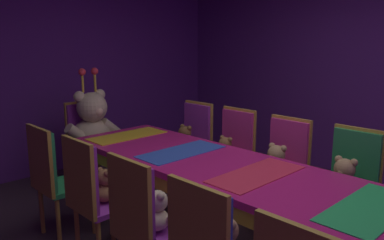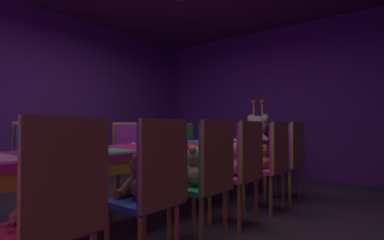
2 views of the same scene
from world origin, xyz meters
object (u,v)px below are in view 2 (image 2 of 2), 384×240
at_px(banquet_table, 161,153).
at_px(chair_right_4, 274,157).
at_px(chair_right_5, 292,153).
at_px(throne_chair, 261,147).
at_px(chair_left_1, 38,161).
at_px(teddy_right_3, 231,162).
at_px(teddy_left_2, 98,159).
at_px(chair_right_0, 59,200).
at_px(teddy_right_4, 262,158).
at_px(chair_left_2, 91,156).
at_px(teddy_right_5, 280,154).
at_px(chair_left_3, 130,153).
at_px(chair_left_4, 164,150).
at_px(teddy_right_0, 44,199).
at_px(teddy_right_2, 195,168).
at_px(chair_left_5, 188,147).
at_px(chair_right_1, 156,180).
at_px(chair_right_3, 244,162).
at_px(king_teddy_bear, 257,138).
at_px(teddy_left_1, 45,165).
at_px(teddy_right_1, 140,179).
at_px(chair_right_2, 210,170).
at_px(teddy_left_4, 172,152).
at_px(teddy_left_3, 137,155).

bearing_deg(banquet_table, chair_right_4, 47.24).
bearing_deg(chair_right_5, throne_chair, -47.45).
xyz_separation_m(chair_left_1, teddy_right_3, (1.49, 1.16, -0.00)).
relative_size(teddy_left_2, chair_right_5, 0.31).
bearing_deg(chair_right_0, teddy_right_4, -86.86).
relative_size(chair_left_2, teddy_right_3, 2.94).
relative_size(chair_left_1, teddy_right_5, 3.16).
bearing_deg(teddy_left_2, chair_left_3, 104.76).
relative_size(chair_left_1, chair_left_4, 1.00).
relative_size(teddy_right_0, teddy_right_5, 0.95).
xyz_separation_m(banquet_table, throne_chair, (0.00, 2.39, -0.06)).
bearing_deg(teddy_right_4, teddy_right_2, 89.76).
bearing_deg(chair_left_3, chair_left_5, 91.21).
distance_m(teddy_left_2, chair_left_4, 1.21).
xyz_separation_m(chair_left_1, chair_right_0, (1.66, -0.66, 0.00)).
bearing_deg(chair_right_1, teddy_right_3, -82.84).
bearing_deg(teddy_right_2, teddy_right_3, -87.56).
relative_size(teddy_right_0, chair_right_1, 0.30).
height_order(chair_left_3, chair_right_3, same).
bearing_deg(chair_right_3, king_teddy_bear, -67.16).
bearing_deg(teddy_right_5, chair_right_0, 92.74).
xyz_separation_m(chair_left_4, chair_right_3, (1.62, -0.61, 0.00)).
bearing_deg(teddy_left_1, chair_left_4, 93.93).
bearing_deg(teddy_right_1, king_teddy_bear, -77.82).
bearing_deg(chair_right_2, banquet_table, -20.57).
bearing_deg(banquet_table, chair_right_0, -61.41).
bearing_deg(teddy_right_3, chair_left_1, 37.73).
bearing_deg(teddy_left_4, teddy_left_2, -89.95).
height_order(chair_right_4, teddy_right_4, chair_right_4).
distance_m(chair_right_3, teddy_right_3, 0.15).
bearing_deg(chair_right_4, chair_left_2, 36.11).
bearing_deg(chair_right_2, throne_chair, -72.76).
relative_size(teddy_left_4, throne_chair, 0.28).
bearing_deg(chair_right_1, chair_left_4, -47.69).
height_order(chair_left_1, chair_right_3, same).
height_order(chair_left_4, teddy_right_0, chair_left_4).
bearing_deg(chair_left_3, chair_right_5, 36.26).
height_order(teddy_left_4, teddy_right_5, teddy_right_5).
bearing_deg(teddy_right_0, teddy_right_4, -90.24).
xyz_separation_m(chair_right_1, teddy_right_4, (-0.12, 1.79, -0.02)).
relative_size(teddy_right_3, king_teddy_bear, 0.37).
relative_size(chair_right_1, teddy_right_2, 2.87).
xyz_separation_m(chair_left_2, teddy_right_2, (1.50, -0.02, 0.00)).
height_order(teddy_left_1, king_teddy_bear, king_teddy_bear).
height_order(teddy_left_3, teddy_right_3, teddy_right_3).
xyz_separation_m(chair_left_4, teddy_right_4, (1.50, 0.01, -0.02)).
bearing_deg(teddy_right_4, teddy_left_1, 52.09).
relative_size(teddy_left_3, king_teddy_bear, 0.32).
xyz_separation_m(chair_left_1, chair_right_4, (1.67, 1.78, 0.00)).
height_order(teddy_left_1, teddy_left_2, teddy_left_2).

